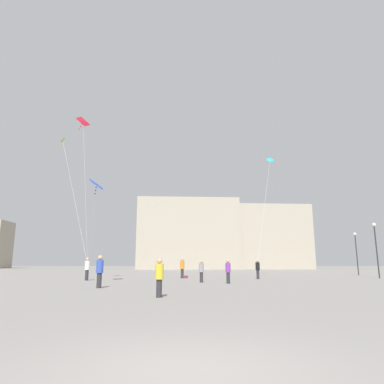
% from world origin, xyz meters
% --- Properties ---
extents(ground_plane, '(300.00, 300.00, 0.00)m').
position_xyz_m(ground_plane, '(0.00, 0.00, 0.00)').
color(ground_plane, gray).
extents(person_in_orange, '(0.41, 0.41, 1.86)m').
position_xyz_m(person_in_orange, '(-0.86, 27.97, 1.02)').
color(person_in_orange, '#2D2D33').
rests_on(person_in_orange, ground_plane).
extents(person_in_blue, '(0.40, 0.40, 1.84)m').
position_xyz_m(person_in_blue, '(-5.26, 15.26, 1.01)').
color(person_in_blue, '#2D2D33').
rests_on(person_in_blue, ground_plane).
extents(person_in_purple, '(0.36, 0.36, 1.65)m').
position_xyz_m(person_in_purple, '(2.58, 19.72, 0.90)').
color(person_in_purple, '#2D2D33').
rests_on(person_in_purple, ground_plane).
extents(person_in_yellow, '(0.35, 0.35, 1.61)m').
position_xyz_m(person_in_yellow, '(-1.32, 9.85, 0.88)').
color(person_in_yellow, '#2D2D33').
rests_on(person_in_yellow, ground_plane).
extents(person_in_black, '(0.37, 0.37, 1.70)m').
position_xyz_m(person_in_black, '(5.90, 26.33, 0.93)').
color(person_in_black, '#2D2D33').
rests_on(person_in_black, ground_plane).
extents(person_in_grey, '(0.35, 0.35, 1.61)m').
position_xyz_m(person_in_grey, '(0.74, 20.98, 0.88)').
color(person_in_grey, '#2D2D33').
rests_on(person_in_grey, ground_plane).
extents(person_in_white, '(0.40, 0.40, 1.84)m').
position_xyz_m(person_in_white, '(-8.55, 23.90, 1.01)').
color(person_in_white, '#2D2D33').
rests_on(person_in_white, ground_plane).
extents(kite_lime_diamond, '(5.84, 7.01, 13.55)m').
position_xyz_m(kite_lime_diamond, '(-13.84, 30.26, 14.00)').
color(kite_lime_diamond, '#8CD12D').
extents(kite_cyan_diamond, '(3.46, 6.59, 11.96)m').
position_xyz_m(kite_cyan_diamond, '(8.88, 32.42, 12.62)').
color(kite_cyan_diamond, '#1EB2C6').
extents(kite_crimson_delta, '(1.49, 1.30, 12.74)m').
position_xyz_m(kite_crimson_delta, '(-9.53, 23.54, 13.35)').
color(kite_crimson_delta, red).
extents(kite_cobalt_delta, '(1.97, 4.50, 6.30)m').
position_xyz_m(kite_cobalt_delta, '(-7.14, 20.32, 7.16)').
color(kite_cobalt_delta, blue).
extents(building_centre_hall, '(23.16, 12.98, 15.66)m').
position_xyz_m(building_centre_hall, '(-1.00, 75.18, 7.83)').
color(building_centre_hall, '#B2A893').
rests_on(building_centre_hall, ground_plane).
extents(building_right_hall, '(20.49, 18.16, 14.47)m').
position_xyz_m(building_right_hall, '(17.00, 79.57, 7.24)').
color(building_right_hall, '#B2A893').
rests_on(building_right_hall, ground_plane).
extents(lamppost_east, '(0.36, 0.36, 5.13)m').
position_xyz_m(lamppost_east, '(17.30, 27.55, 3.43)').
color(lamppost_east, '#2D2D30').
rests_on(lamppost_east, ground_plane).
extents(lamppost_west, '(0.36, 0.36, 4.91)m').
position_xyz_m(lamppost_west, '(19.25, 35.72, 3.30)').
color(lamppost_west, '#2D2D30').
rests_on(lamppost_west, ground_plane).
extents(handbag_beside_flyer, '(0.35, 0.29, 0.24)m').
position_xyz_m(handbag_beside_flyer, '(-0.51, 28.07, 0.12)').
color(handbag_beside_flyer, maroon).
rests_on(handbag_beside_flyer, ground_plane).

